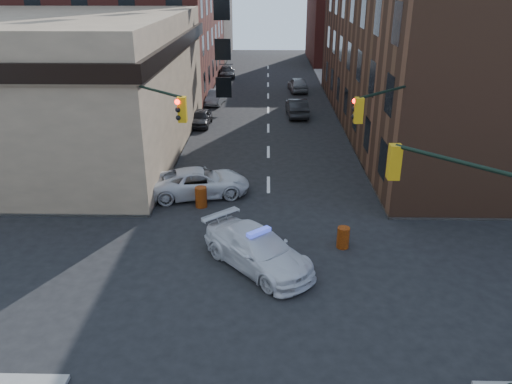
{
  "coord_description": "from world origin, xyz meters",
  "views": [
    {
      "loc": [
        -0.14,
        -16.99,
        11.1
      ],
      "look_at": [
        -0.59,
        3.77,
        2.2
      ],
      "focal_mm": 35.0,
      "sensor_mm": 36.0,
      "label": 1
    }
  ],
  "objects_px": {
    "police_car": "(258,250)",
    "parked_car_enear": "(297,107)",
    "barrel_bank": "(201,197)",
    "pedestrian_a": "(62,193)",
    "pickup": "(200,182)",
    "barrel_road": "(343,238)",
    "barricade_nw_a": "(146,195)",
    "parked_car_wnear": "(201,118)",
    "parked_car_wfar": "(216,97)",
    "pedestrian_b": "(75,176)"
  },
  "relations": [
    {
      "from": "police_car",
      "to": "parked_car_enear",
      "type": "height_order",
      "value": "police_car"
    },
    {
      "from": "barrel_bank",
      "to": "pedestrian_a",
      "type": "bearing_deg",
      "value": -172.68
    },
    {
      "from": "pickup",
      "to": "barrel_road",
      "type": "xyz_separation_m",
      "value": [
        7.12,
        -5.72,
        -0.27
      ]
    },
    {
      "from": "parked_car_enear",
      "to": "barrel_bank",
      "type": "height_order",
      "value": "parked_car_enear"
    },
    {
      "from": "police_car",
      "to": "barricade_nw_a",
      "type": "relative_size",
      "value": 4.89
    },
    {
      "from": "pedestrian_a",
      "to": "barrel_road",
      "type": "xyz_separation_m",
      "value": [
        13.8,
        -3.31,
        -0.59
      ]
    },
    {
      "from": "barrel_road",
      "to": "police_car",
      "type": "bearing_deg",
      "value": -155.81
    },
    {
      "from": "parked_car_wnear",
      "to": "parked_car_wfar",
      "type": "relative_size",
      "value": 0.97
    },
    {
      "from": "parked_car_wnear",
      "to": "barrel_bank",
      "type": "xyz_separation_m",
      "value": [
        1.95,
        -15.78,
        -0.1
      ]
    },
    {
      "from": "parked_car_enear",
      "to": "barricade_nw_a",
      "type": "height_order",
      "value": "parked_car_enear"
    },
    {
      "from": "parked_car_wnear",
      "to": "pedestrian_a",
      "type": "xyz_separation_m",
      "value": [
        -4.98,
        -16.67,
        0.42
      ]
    },
    {
      "from": "pedestrian_b",
      "to": "barrel_bank",
      "type": "height_order",
      "value": "pedestrian_b"
    },
    {
      "from": "parked_car_enear",
      "to": "barrel_road",
      "type": "bearing_deg",
      "value": 88.82
    },
    {
      "from": "parked_car_enear",
      "to": "barricade_nw_a",
      "type": "distance_m",
      "value": 21.0
    },
    {
      "from": "pickup",
      "to": "parked_car_enear",
      "type": "bearing_deg",
      "value": -32.48
    },
    {
      "from": "pickup",
      "to": "barrel_bank",
      "type": "bearing_deg",
      "value": 176.72
    },
    {
      "from": "police_car",
      "to": "parked_car_enear",
      "type": "xyz_separation_m",
      "value": [
        2.96,
        24.97,
        -0.03
      ]
    },
    {
      "from": "barrel_road",
      "to": "pedestrian_a",
      "type": "bearing_deg",
      "value": 166.52
    },
    {
      "from": "pickup",
      "to": "barricade_nw_a",
      "type": "xyz_separation_m",
      "value": [
        -2.7,
        -1.42,
        -0.19
      ]
    },
    {
      "from": "parked_car_enear",
      "to": "barrel_road",
      "type": "relative_size",
      "value": 4.74
    },
    {
      "from": "parked_car_enear",
      "to": "pedestrian_b",
      "type": "bearing_deg",
      "value": 49.95
    },
    {
      "from": "pedestrian_b",
      "to": "barrel_bank",
      "type": "distance_m",
      "value": 7.32
    },
    {
      "from": "barrel_road",
      "to": "barricade_nw_a",
      "type": "xyz_separation_m",
      "value": [
        -9.81,
        4.31,
        0.08
      ]
    },
    {
      "from": "pedestrian_b",
      "to": "barrel_bank",
      "type": "relative_size",
      "value": 1.7
    },
    {
      "from": "pedestrian_a",
      "to": "parked_car_enear",
      "type": "bearing_deg",
      "value": 68.02
    },
    {
      "from": "police_car",
      "to": "barrel_bank",
      "type": "xyz_separation_m",
      "value": [
        -3.09,
        5.89,
        -0.25
      ]
    },
    {
      "from": "parked_car_wfar",
      "to": "pedestrian_a",
      "type": "distance_m",
      "value": 25.04
    },
    {
      "from": "pedestrian_a",
      "to": "barricade_nw_a",
      "type": "height_order",
      "value": "pedestrian_a"
    },
    {
      "from": "parked_car_wfar",
      "to": "pickup",
      "type": "bearing_deg",
      "value": -79.44
    },
    {
      "from": "police_car",
      "to": "pedestrian_b",
      "type": "bearing_deg",
      "value": 102.9
    },
    {
      "from": "parked_car_wnear",
      "to": "pedestrian_a",
      "type": "height_order",
      "value": "pedestrian_a"
    },
    {
      "from": "parked_car_enear",
      "to": "parked_car_wfar",
      "type": "bearing_deg",
      "value": -33.91
    },
    {
      "from": "pickup",
      "to": "barricade_nw_a",
      "type": "relative_size",
      "value": 4.88
    },
    {
      "from": "pickup",
      "to": "barrel_bank",
      "type": "distance_m",
      "value": 1.56
    },
    {
      "from": "pedestrian_a",
      "to": "pedestrian_b",
      "type": "xyz_separation_m",
      "value": [
        -0.22,
        2.36,
        0.0
      ]
    },
    {
      "from": "parked_car_wfar",
      "to": "pedestrian_a",
      "type": "bearing_deg",
      "value": -95.2
    },
    {
      "from": "parked_car_enear",
      "to": "police_car",
      "type": "bearing_deg",
      "value": 80.05
    },
    {
      "from": "barrel_road",
      "to": "barrel_bank",
      "type": "relative_size",
      "value": 0.89
    },
    {
      "from": "barrel_bank",
      "to": "police_car",
      "type": "bearing_deg",
      "value": -62.34
    },
    {
      "from": "pedestrian_b",
      "to": "barricade_nw_a",
      "type": "relative_size",
      "value": 1.66
    },
    {
      "from": "parked_car_wnear",
      "to": "barrel_road",
      "type": "relative_size",
      "value": 3.91
    },
    {
      "from": "pedestrian_a",
      "to": "pedestrian_b",
      "type": "distance_m",
      "value": 2.37
    },
    {
      "from": "parked_car_wfar",
      "to": "pedestrian_b",
      "type": "xyz_separation_m",
      "value": [
        -5.7,
        -22.07,
        0.43
      ]
    },
    {
      "from": "parked_car_enear",
      "to": "barrel_bank",
      "type": "xyz_separation_m",
      "value": [
        -6.05,
        -19.08,
        -0.22
      ]
    },
    {
      "from": "parked_car_enear",
      "to": "barricade_nw_a",
      "type": "bearing_deg",
      "value": 61.43
    },
    {
      "from": "parked_car_wnear",
      "to": "parked_car_wfar",
      "type": "height_order",
      "value": "parked_car_wnear"
    },
    {
      "from": "pickup",
      "to": "pedestrian_a",
      "type": "bearing_deg",
      "value": 97.17
    },
    {
      "from": "pickup",
      "to": "parked_car_wnear",
      "type": "bearing_deg",
      "value": -5.94
    },
    {
      "from": "pickup",
      "to": "barricade_nw_a",
      "type": "height_order",
      "value": "pickup"
    },
    {
      "from": "pickup",
      "to": "pedestrian_b",
      "type": "distance_m",
      "value": 6.9
    }
  ]
}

